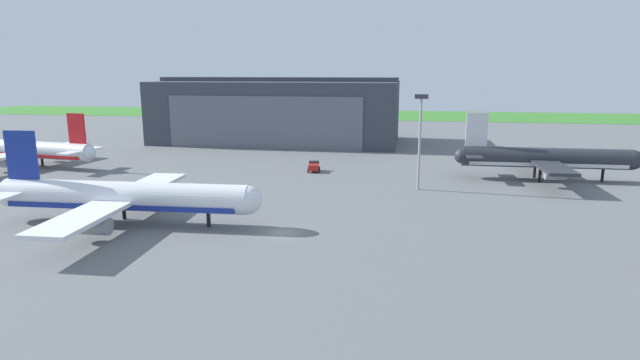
{
  "coord_description": "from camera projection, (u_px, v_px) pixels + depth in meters",
  "views": [
    {
      "loc": [
        16.41,
        -65.19,
        21.72
      ],
      "look_at": [
        1.63,
        19.79,
        3.21
      ],
      "focal_mm": 28.91,
      "sensor_mm": 36.0,
      "label": 1
    }
  ],
  "objects": [
    {
      "name": "ground_plane",
      "position": [
        283.0,
        233.0,
        70.1
      ],
      "size": [
        440.0,
        440.0,
        0.0
      ],
      "primitive_type": "plane",
      "color": "slate"
    },
    {
      "name": "grass_field_strip",
      "position": [
        376.0,
        115.0,
        252.41
      ],
      "size": [
        440.0,
        56.0,
        0.08
      ],
      "primitive_type": "cube",
      "color": "#3C812F",
      "rests_on": "ground_plane"
    },
    {
      "name": "airliner_far_left",
      "position": [
        546.0,
        159.0,
        102.44
      ],
      "size": [
        35.79,
        30.46,
        13.38
      ],
      "color": "#282B33",
      "rests_on": "ground_plane"
    },
    {
      "name": "maintenance_hangar",
      "position": [
        278.0,
        111.0,
        157.47
      ],
      "size": [
        72.43,
        32.72,
        19.5
      ],
      "color": "#383D47",
      "rests_on": "ground_plane"
    },
    {
      "name": "apron_light_mast",
      "position": [
        420.0,
        134.0,
        93.04
      ],
      "size": [
        2.4,
        0.5,
        17.44
      ],
      "color": "#99999E",
      "rests_on": "ground_plane"
    },
    {
      "name": "airliner_near_left",
      "position": [
        125.0,
        197.0,
        73.3
      ],
      "size": [
        39.75,
        35.57,
        13.24
      ],
      "color": "white",
      "rests_on": "ground_plane"
    },
    {
      "name": "airliner_far_right",
      "position": [
        29.0,
        150.0,
        116.74
      ],
      "size": [
        36.16,
        30.44,
        12.52
      ],
      "color": "silver",
      "rests_on": "ground_plane"
    },
    {
      "name": "stair_truck",
      "position": [
        314.0,
        167.0,
        111.94
      ],
      "size": [
        3.04,
        4.19,
        2.12
      ],
      "color": "#2D2D33",
      "rests_on": "ground_plane"
    }
  ]
}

